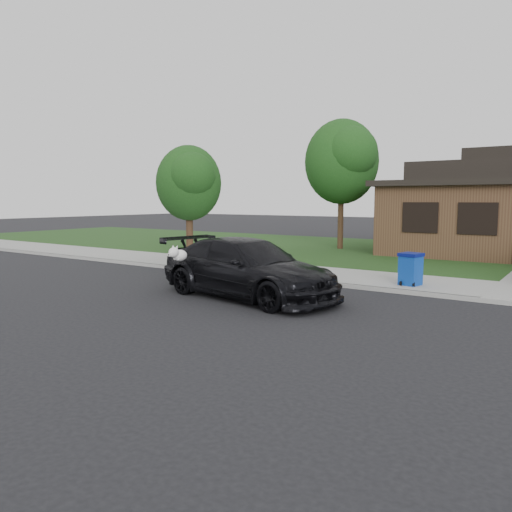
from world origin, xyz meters
The scene contains 8 objects.
ground centered at (0.00, 0.00, 0.00)m, with size 120.00×120.00×0.00m, color black.
sidewalk centered at (0.00, 5.00, 0.06)m, with size 60.00×3.00×0.12m, color gray.
curb centered at (0.00, 3.50, 0.06)m, with size 60.00×0.12×0.12m, color gray.
lawn centered at (0.00, 13.00, 0.07)m, with size 60.00×13.00×0.13m, color #193814.
sedan centered at (-1.45, 0.71, 0.78)m, with size 5.63×3.05×1.55m.
recycling_bin centered at (1.71, 4.35, 0.59)m, with size 0.67×0.67×0.93m.
tree_0 centered at (-4.34, 12.88, 4.48)m, with size 3.78×3.60×6.34m.
tree_2 centered at (-7.38, 5.11, 3.27)m, with size 2.73×2.60×4.59m.
Camera 1 is at (6.06, -9.84, 2.56)m, focal length 35.00 mm.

